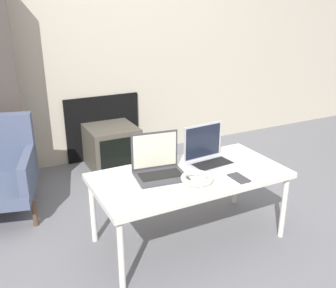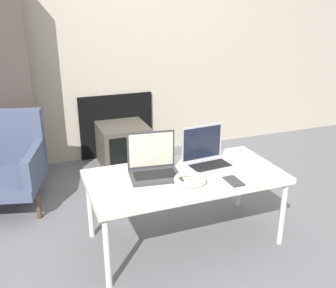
# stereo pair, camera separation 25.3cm
# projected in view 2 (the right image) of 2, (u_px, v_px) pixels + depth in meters

# --- Properties ---
(ground_plane) EXTENTS (14.00, 14.00, 0.00)m
(ground_plane) POSITION_uv_depth(u_px,v_px,m) (194.00, 252.00, 2.34)
(ground_plane) COLOR slate
(wall_back) EXTENTS (7.00, 0.08, 2.60)m
(wall_back) POSITION_uv_depth(u_px,v_px,m) (116.00, 24.00, 3.48)
(wall_back) COLOR #B7AD99
(wall_back) RESTS_ON ground_plane
(table) EXTENTS (1.20, 0.60, 0.47)m
(table) POSITION_uv_depth(u_px,v_px,m) (185.00, 180.00, 2.32)
(table) COLOR silver
(table) RESTS_ON ground_plane
(laptop_left) EXTENTS (0.33, 0.27, 0.25)m
(laptop_left) POSITION_uv_depth(u_px,v_px,m) (153.00, 165.00, 2.29)
(laptop_left) COLOR #38383D
(laptop_left) RESTS_ON table
(laptop_right) EXTENTS (0.32, 0.26, 0.25)m
(laptop_right) POSITION_uv_depth(u_px,v_px,m) (207.00, 157.00, 2.42)
(laptop_right) COLOR #B2B2B7
(laptop_right) RESTS_ON table
(headphones) EXTENTS (0.20, 0.20, 0.03)m
(headphones) POSITION_uv_depth(u_px,v_px,m) (190.00, 179.00, 2.20)
(headphones) COLOR beige
(headphones) RESTS_ON table
(phone) EXTENTS (0.08, 0.14, 0.01)m
(phone) POSITION_uv_depth(u_px,v_px,m) (234.00, 181.00, 2.21)
(phone) COLOR #333338
(phone) RESTS_ON table
(tv) EXTENTS (0.45, 0.47, 0.39)m
(tv) POSITION_uv_depth(u_px,v_px,m) (123.00, 145.00, 3.59)
(tv) COLOR #4C473D
(tv) RESTS_ON ground_plane
(armchair) EXTENTS (0.66, 0.72, 0.70)m
(armchair) POSITION_uv_depth(u_px,v_px,m) (6.00, 160.00, 2.84)
(armchair) COLOR #47516B
(armchair) RESTS_ON ground_plane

